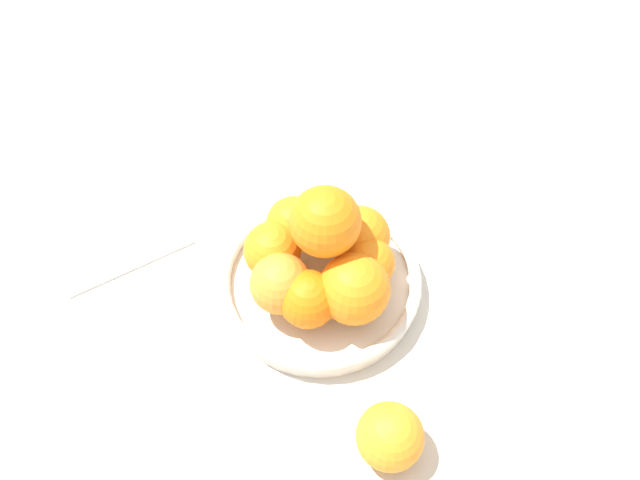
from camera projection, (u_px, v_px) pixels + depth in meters
The scene contains 5 objects.
ground_plane at pixel (320, 289), 0.78m from camera, with size 4.00×4.00×0.00m, color beige.
fruit_bowl at pixel (320, 281), 0.77m from camera, with size 0.25×0.25×0.03m.
orange_pile at pixel (323, 252), 0.72m from camera, with size 0.20×0.19×0.14m.
stray_orange at pixel (390, 436), 0.64m from camera, with size 0.07×0.07×0.07m, color orange.
napkin_folded at pixel (111, 224), 0.84m from camera, with size 0.17×0.17×0.01m, color white.
Camera 1 is at (0.35, -0.22, 0.67)m, focal length 35.00 mm.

